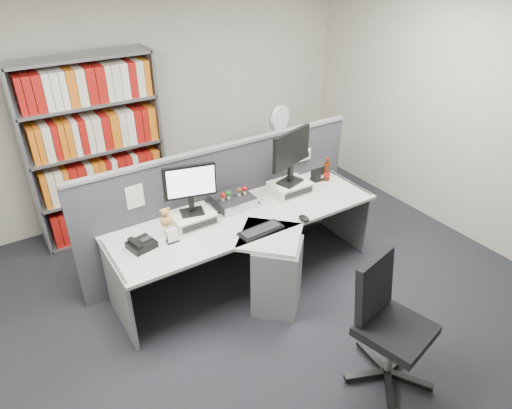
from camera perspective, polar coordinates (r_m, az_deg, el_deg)
ground at (r=4.25m, az=4.92°, el=-14.60°), size 5.50×5.50×0.00m
room_shell at (r=3.24m, az=6.30°, el=8.45°), size 5.04×5.54×2.72m
partition at (r=4.69m, az=-3.93°, el=0.25°), size 3.00×0.08×1.27m
desk at (r=4.32m, az=0.40°, el=-5.64°), size 2.60×1.20×0.72m
monitor_riser_left at (r=4.23m, az=-7.84°, el=-1.64°), size 0.38×0.31×0.10m
monitor_riser_right at (r=4.72m, az=4.23°, el=2.18°), size 0.38×0.31×0.10m
monitor_left at (r=4.07m, az=-8.17°, el=2.37°), size 0.46×0.19×0.48m
monitor_right at (r=4.56m, az=4.39°, el=6.41°), size 0.53×0.24×0.55m
desktop_pc at (r=4.47m, az=-2.83°, el=0.44°), size 0.37×0.33×0.10m
figurines at (r=4.41m, az=-2.76°, el=1.48°), size 0.29×0.05×0.09m
keyboard at (r=4.08m, az=0.62°, el=-3.22°), size 0.42×0.18×0.03m
mouse at (r=4.26m, az=5.96°, el=-1.72°), size 0.08×0.12×0.05m
desk_phone at (r=3.99m, az=-14.04°, el=-4.80°), size 0.24×0.23×0.09m
desk_calendar at (r=4.00m, az=-10.34°, el=-3.91°), size 0.10×0.08×0.13m
plush_toy at (r=4.02m, az=-11.12°, el=-1.70°), size 0.10×0.10×0.18m
speaker at (r=4.99m, az=7.86°, el=3.67°), size 0.17×0.09×0.11m
cola_bottle at (r=4.97m, az=8.74°, el=4.04°), size 0.08×0.08×0.26m
shelving_unit at (r=5.28m, az=-19.23°, el=6.12°), size 1.41×0.40×2.00m
filing_cabinet at (r=5.95m, az=2.71°, el=3.91°), size 0.45×0.61×0.70m
desk_fan at (r=5.67m, az=2.88°, el=10.19°), size 0.32×0.20×0.55m
office_chair at (r=3.63m, az=15.87°, el=-13.59°), size 0.67×0.66×1.01m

